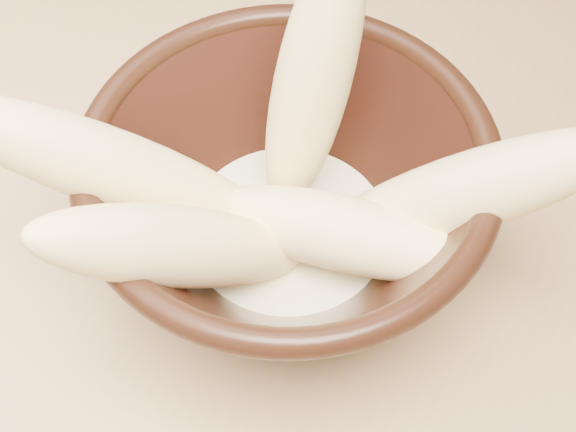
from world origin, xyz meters
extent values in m
cube|color=tan|center=(0.00, 0.00, 0.73)|extent=(1.20, 0.80, 0.04)
cylinder|color=black|center=(0.20, -0.04, 0.76)|extent=(0.10, 0.10, 0.01)
cylinder|color=black|center=(0.20, -0.04, 0.78)|extent=(0.10, 0.10, 0.01)
torus|color=black|center=(0.20, -0.04, 0.87)|extent=(0.24, 0.24, 0.02)
cylinder|color=#F1EAC1|center=(0.20, -0.04, 0.79)|extent=(0.13, 0.13, 0.02)
ellipsoid|color=#F6E591|center=(0.19, 0.00, 0.88)|extent=(0.06, 0.11, 0.18)
ellipsoid|color=#F6E591|center=(0.12, -0.09, 0.87)|extent=(0.18, 0.14, 0.17)
ellipsoid|color=#F6E591|center=(0.28, -0.02, 0.86)|extent=(0.18, 0.09, 0.16)
ellipsoid|color=#F6E591|center=(0.23, -0.05, 0.83)|extent=(0.17, 0.05, 0.07)
ellipsoid|color=#F6E591|center=(0.17, -0.11, 0.86)|extent=(0.14, 0.16, 0.15)
camera|label=1|loc=(0.31, -0.28, 1.21)|focal=50.00mm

